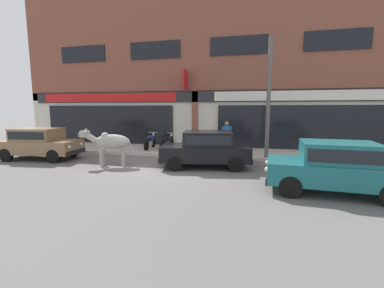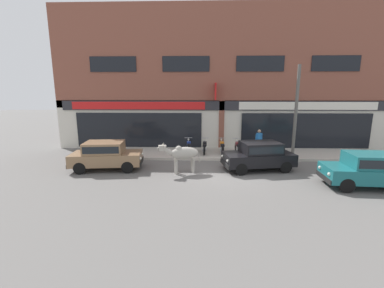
{
  "view_description": "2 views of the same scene",
  "coord_description": "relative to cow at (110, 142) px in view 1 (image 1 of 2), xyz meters",
  "views": [
    {
      "loc": [
        3.43,
        -9.55,
        2.38
      ],
      "look_at": [
        0.86,
        1.0,
        0.86
      ],
      "focal_mm": 24.0,
      "sensor_mm": 36.0,
      "label": 1
    },
    {
      "loc": [
        -1.44,
        -12.41,
        3.96
      ],
      "look_at": [
        -1.89,
        1.0,
        1.24
      ],
      "focal_mm": 24.0,
      "sensor_mm": 36.0,
      "label": 2
    }
  ],
  "objects": [
    {
      "name": "car_3",
      "position": [
        -3.99,
        0.51,
        -0.19
      ],
      "size": [
        3.74,
        1.98,
        1.46
      ],
      "color": "black",
      "rests_on": "ground"
    },
    {
      "name": "ground_plane",
      "position": [
        2.33,
        0.21,
        -1.01
      ],
      "size": [
        90.0,
        90.0,
        0.0
      ],
      "primitive_type": "plane",
      "color": "#605E5B"
    },
    {
      "name": "car_1",
      "position": [
        7.96,
        -1.65,
        -0.19
      ],
      "size": [
        3.68,
        1.8,
        1.46
      ],
      "color": "black",
      "rests_on": "ground"
    },
    {
      "name": "car_0",
      "position": [
        3.89,
        0.7,
        -0.19
      ],
      "size": [
        3.8,
        2.22,
        1.46
      ],
      "color": "black",
      "rests_on": "ground"
    },
    {
      "name": "sidewalk",
      "position": [
        2.33,
        3.96,
        -0.93
      ],
      "size": [
        19.0,
        3.1,
        0.14
      ],
      "primitive_type": "cube",
      "color": "#B7AFA3",
      "rests_on": "ground"
    },
    {
      "name": "utility_pole",
      "position": [
        6.33,
        2.71,
        1.8
      ],
      "size": [
        0.18,
        0.18,
        5.32
      ],
      "primitive_type": "cylinder",
      "color": "#595651",
      "rests_on": "sidewalk"
    },
    {
      "name": "motorcycle_1",
      "position": [
        1.15,
        3.8,
        -0.48
      ],
      "size": [
        0.52,
        1.81,
        0.88
      ],
      "color": "black",
      "rests_on": "sidewalk"
    },
    {
      "name": "shop_building",
      "position": [
        2.33,
        5.76,
        3.61
      ],
      "size": [
        23.0,
        1.4,
        9.65
      ],
      "color": "brown",
      "rests_on": "ground"
    },
    {
      "name": "motorcycle_0",
      "position": [
        0.14,
        3.82,
        -0.48
      ],
      "size": [
        0.52,
        1.81,
        0.88
      ],
      "color": "black",
      "rests_on": "sidewalk"
    },
    {
      "name": "cow",
      "position": [
        0.0,
        0.0,
        0.0
      ],
      "size": [
        2.08,
        0.99,
        1.61
      ],
      "color": "#9E998E",
      "rests_on": "ground"
    },
    {
      "name": "pedestrian",
      "position": [
        4.44,
        3.27,
        0.12
      ],
      "size": [
        0.46,
        0.32,
        1.6
      ],
      "color": "#2D2D33",
      "rests_on": "sidewalk"
    },
    {
      "name": "motorcycle_3",
      "position": [
        3.26,
        3.76,
        -0.48
      ],
      "size": [
        0.52,
        1.81,
        0.88
      ],
      "color": "black",
      "rests_on": "sidewalk"
    },
    {
      "name": "motorcycle_2",
      "position": [
        2.26,
        3.81,
        -0.48
      ],
      "size": [
        0.52,
        1.81,
        0.88
      ],
      "color": "black",
      "rests_on": "sidewalk"
    }
  ]
}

